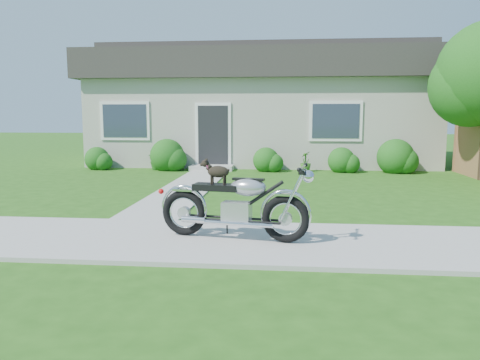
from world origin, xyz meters
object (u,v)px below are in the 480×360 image
at_px(house, 263,106).
at_px(motorcycle_with_dog, 236,205).
at_px(potted_plant_left, 157,160).
at_px(potted_plant_right, 305,162).

relative_size(house, motorcycle_with_dog, 5.70).
height_order(house, potted_plant_left, house).
bearing_deg(motorcycle_with_dog, potted_plant_left, 122.66).
bearing_deg(potted_plant_left, motorcycle_with_dog, -67.57).
height_order(potted_plant_left, potted_plant_right, potted_plant_left).
height_order(house, motorcycle_with_dog, house).
bearing_deg(motorcycle_with_dog, house, 101.27).
bearing_deg(potted_plant_right, motorcycle_with_dog, -98.82).
xyz_separation_m(house, potted_plant_left, (-3.31, -3.44, -1.84)).
xyz_separation_m(potted_plant_left, potted_plant_right, (4.86, 0.00, -0.00)).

